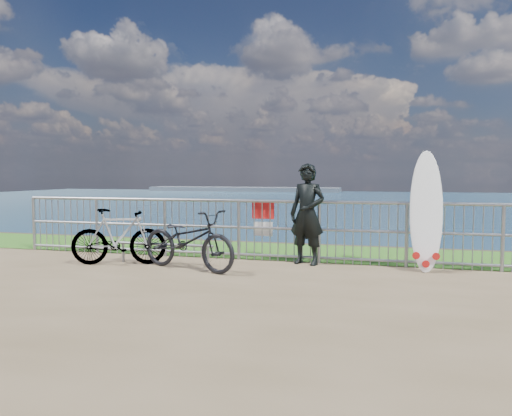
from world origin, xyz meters
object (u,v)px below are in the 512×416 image
(surfer, at_px, (307,214))
(bicycle_far, at_px, (119,237))
(surfboard, at_px, (426,215))
(bicycle_near, at_px, (188,240))

(surfer, xyz_separation_m, bicycle_far, (-3.20, -0.91, -0.40))
(surfboard, distance_m, bicycle_near, 3.94)
(surfer, xyz_separation_m, surfboard, (1.98, -0.10, 0.03))
(surfer, height_order, bicycle_far, surfer)
(surfer, relative_size, bicycle_far, 1.08)
(bicycle_near, bearing_deg, surfer, -42.20)
(surfboard, distance_m, bicycle_far, 5.26)
(bicycle_near, bearing_deg, surfboard, -57.78)
(surfboard, height_order, bicycle_near, surfboard)
(surfboard, xyz_separation_m, bicycle_near, (-3.81, -0.93, -0.42))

